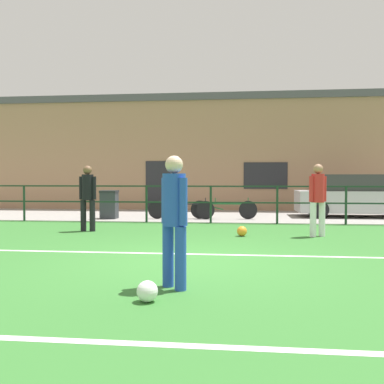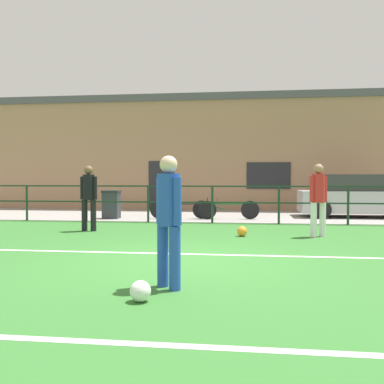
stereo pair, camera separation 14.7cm
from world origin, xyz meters
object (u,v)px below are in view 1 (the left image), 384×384
parked_car_red (354,197)px  bicycle_parked_0 (181,209)px  soccer_ball_match (147,291)px  player_winger (318,195)px  bicycle_parked_1 (224,209)px  player_goalkeeper (88,194)px  trash_bin_0 (109,204)px  soccer_ball_spare (242,231)px  player_striker (174,213)px

parked_car_red → bicycle_parked_0: 6.12m
soccer_ball_match → bicycle_parked_0: (-0.91, 9.42, 0.22)m
player_winger → bicycle_parked_1: player_winger is taller
player_goalkeeper → player_winger: 5.75m
soccer_ball_match → trash_bin_0: trash_bin_0 is taller
soccer_ball_match → bicycle_parked_1: bicycle_parked_1 is taller
parked_car_red → trash_bin_0: 8.49m
player_goalkeeper → soccer_ball_match: bearing=121.3°
bicycle_parked_0 → soccer_ball_match: bearing=-84.5°
soccer_ball_match → soccer_ball_spare: (1.08, 5.53, 0.00)m
player_striker → bicycle_parked_0: (-1.12, 8.80, -0.60)m
player_winger → bicycle_parked_0: size_ratio=0.77×
soccer_ball_spare → bicycle_parked_1: bicycle_parked_1 is taller
player_striker → bicycle_parked_1: 9.02m
parked_car_red → bicycle_parked_1: bearing=-163.9°
player_goalkeeper → bicycle_parked_1: bearing=-127.9°
bicycle_parked_0 → soccer_ball_spare: bearing=-62.9°
parked_car_red → bicycle_parked_0: bearing=-165.8°
soccer_ball_match → bicycle_parked_0: size_ratio=0.11×
bicycle_parked_1 → trash_bin_0: bearing=-175.6°
player_goalkeeper → player_striker: 6.27m
player_striker → soccer_ball_match: size_ratio=6.95×
bicycle_parked_0 → parked_car_red: bearing=14.2°
player_striker → bicycle_parked_0: 8.89m
soccer_ball_match → parked_car_red: parked_car_red is taller
player_striker → trash_bin_0: (-3.53, 8.70, -0.44)m
player_winger → bicycle_parked_0: 5.34m
bicycle_parked_1 → soccer_ball_match: bearing=-93.0°
parked_car_red → trash_bin_0: bearing=-169.1°
player_winger → soccer_ball_spare: bearing=156.7°
player_goalkeeper → trash_bin_0: size_ratio=1.80×
parked_car_red → bicycle_parked_1: 4.71m
soccer_ball_spare → bicycle_parked_0: 4.37m
parked_car_red → bicycle_parked_1: (-4.51, -1.30, -0.39)m
player_winger → player_striker: bearing=-145.2°
player_striker → soccer_ball_spare: bearing=122.3°
soccer_ball_match → trash_bin_0: 9.90m
bicycle_parked_0 → player_winger: bearing=-44.9°
bicycle_parked_0 → trash_bin_0: (-2.42, -0.10, 0.16)m
parked_car_red → trash_bin_0: (-8.33, -1.60, -0.23)m
soccer_ball_match → bicycle_parked_1: bearing=87.0°
player_striker → player_winger: bearing=104.8°
player_striker → bicycle_parked_1: bearing=130.5°
parked_car_red → soccer_ball_match: bearing=-114.7°
soccer_ball_spare → parked_car_red: size_ratio=0.06×
player_goalkeeper → player_winger: size_ratio=1.00×
soccer_ball_match → bicycle_parked_1: 9.62m
trash_bin_0 → soccer_ball_spare: bearing=-40.6°
parked_car_red → soccer_ball_spare: bearing=-126.2°
player_striker → soccer_ball_spare: 5.06m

